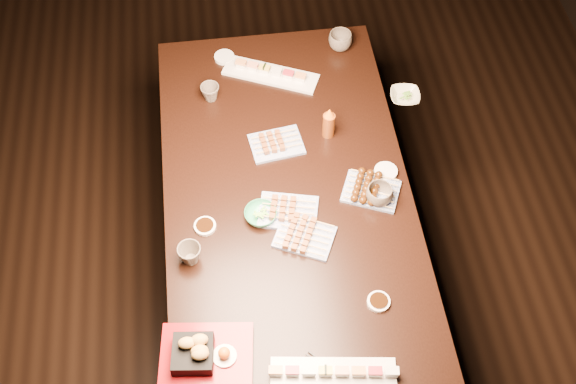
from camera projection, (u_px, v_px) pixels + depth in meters
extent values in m
plane|color=black|center=(266.00, 334.00, 3.12)|extent=(5.00, 5.00, 0.00)
cube|color=black|center=(290.00, 258.00, 2.90)|extent=(1.37, 1.98, 0.75)
imported|color=#31975F|center=(261.00, 215.00, 2.55)|extent=(0.12, 0.12, 0.04)
imported|color=beige|center=(405.00, 96.00, 2.88)|extent=(0.13, 0.13, 0.03)
imported|color=brown|center=(190.00, 254.00, 2.44)|extent=(0.10, 0.10, 0.08)
imported|color=brown|center=(379.00, 195.00, 2.58)|extent=(0.10, 0.10, 0.08)
imported|color=brown|center=(210.00, 93.00, 2.87)|extent=(0.09, 0.09, 0.07)
imported|color=brown|center=(340.00, 41.00, 3.03)|extent=(0.14, 0.14, 0.08)
cylinder|color=#6A2F0E|center=(329.00, 122.00, 2.73)|extent=(0.05, 0.05, 0.14)
cylinder|color=white|center=(205.00, 226.00, 2.54)|extent=(0.09, 0.09, 0.01)
cylinder|color=white|center=(386.00, 172.00, 2.68)|extent=(0.11, 0.11, 0.02)
cylinder|color=white|center=(379.00, 302.00, 2.37)|extent=(0.09, 0.09, 0.01)
cylinder|color=white|center=(224.00, 57.00, 3.02)|extent=(0.09, 0.09, 0.01)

